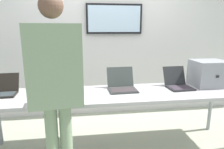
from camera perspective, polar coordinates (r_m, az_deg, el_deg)
name	(u,v)px	position (r m, az deg, el deg)	size (l,w,h in m)	color
ground	(114,147)	(2.80, 0.70, -19.80)	(8.00, 8.00, 0.04)	#9EA28E
back_wall	(105,35)	(3.48, -1.99, 11.01)	(8.00, 0.11, 2.74)	silver
workbench	(115,96)	(2.50, 0.74, -6.17)	(3.15, 0.70, 0.73)	#A6A1A6
equipment_box	(209,73)	(3.03, 25.56, 0.31)	(0.43, 0.38, 0.35)	gray
laptop_station_0	(1,90)	(2.75, -28.75, -3.85)	(0.38, 0.36, 0.22)	black
laptop_station_1	(65,88)	(2.55, -13.07, -3.69)	(0.37, 0.33, 0.24)	#25272A
laptop_station_2	(122,85)	(2.60, 2.80, -2.93)	(0.36, 0.37, 0.27)	#343A38
laptop_station_3	(178,83)	(2.82, 18.06, -2.30)	(0.33, 0.38, 0.26)	#232426
person	(56,79)	(1.78, -15.61, -1.36)	(0.49, 0.63, 1.76)	gray
coffee_mug	(41,99)	(2.25, -19.31, -6.64)	(0.07, 0.07, 0.09)	#2F5590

